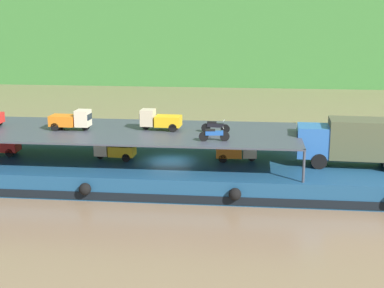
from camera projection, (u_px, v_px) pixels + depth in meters
The scene contains 10 objects.
ground_plane at pixel (170, 182), 38.12m from camera, with size 400.00×400.00×0.00m, color #7F664C.
cargo_barge at pixel (170, 172), 37.91m from camera, with size 33.99×9.39×1.50m.
covered_lorry at pixel (354, 141), 36.10m from camera, with size 7.93×2.58×3.10m.
cargo_rack at pixel (114, 131), 37.70m from camera, with size 24.79×7.99×2.00m.
mini_truck_lower_aft at pixel (114, 149), 37.97m from camera, with size 2.78×1.26×1.38m.
mini_truck_lower_mid at pixel (237, 151), 37.61m from camera, with size 2.79×1.29×1.38m.
mini_truck_upper_mid at pixel (71, 120), 37.73m from camera, with size 2.79×1.29×1.38m.
mini_truck_upper_fore at pixel (160, 120), 37.69m from camera, with size 2.79×1.28×1.38m.
motorcycle_upper_port at pixel (214, 134), 34.55m from camera, with size 1.90×0.55×0.87m.
motorcycle_upper_centre at pixel (215, 126), 36.88m from camera, with size 1.90×0.55×0.87m.
Camera 1 is at (5.39, -36.06, 11.50)m, focal length 52.47 mm.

